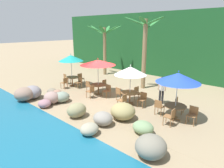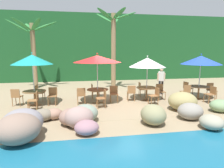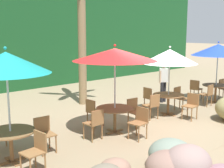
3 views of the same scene
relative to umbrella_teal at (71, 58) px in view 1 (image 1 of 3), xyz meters
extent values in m
plane|color=#937F60|center=(4.23, -0.16, -2.27)|extent=(120.00, 120.00, 0.00)
cube|color=#937F60|center=(4.23, -0.16, -2.27)|extent=(18.00, 5.20, 0.01)
cube|color=#194C23|center=(4.23, 8.84, 0.73)|extent=(28.00, 2.40, 6.00)
ellipsoid|color=#988B57|center=(6.82, -1.94, -1.85)|extent=(1.28, 1.24, 0.85)
ellipsoid|color=gray|center=(2.40, -2.64, -1.95)|extent=(0.97, 1.00, 0.66)
ellipsoid|color=gray|center=(2.17, -3.20, -1.90)|extent=(1.02, 0.92, 0.75)
ellipsoid|color=gray|center=(8.38, -2.45, -2.00)|extent=(0.97, 0.83, 0.56)
ellipsoid|color=gray|center=(0.41, -3.54, -1.84)|extent=(1.25, 1.10, 0.87)
ellipsoid|color=#796E5B|center=(0.77, -2.32, -2.04)|extent=(0.79, 0.67, 0.48)
ellipsoid|color=#8A845C|center=(4.86, -3.36, -1.90)|extent=(0.91, 1.06, 0.74)
ellipsoid|color=#906C5E|center=(1.90, -2.93, -1.97)|extent=(0.90, 0.89, 0.62)
ellipsoid|color=gray|center=(6.69, -4.10, -2.02)|extent=(0.78, 0.86, 0.50)
ellipsoid|color=slate|center=(9.51, -3.67, -1.86)|extent=(1.14, 1.16, 0.83)
ellipsoid|color=gray|center=(6.51, -3.08, -1.95)|extent=(1.00, 0.89, 0.65)
ellipsoid|color=gray|center=(2.41, -3.83, -2.04)|extent=(0.80, 0.73, 0.47)
ellipsoid|color=#866D5E|center=(0.42, -4.08, -1.84)|extent=(1.27, 1.25, 0.87)
ellipsoid|color=#98705D|center=(1.18, -2.17, -2.06)|extent=(0.68, 0.63, 0.43)
cylinder|color=silver|center=(0.00, 0.00, -1.09)|extent=(0.04, 0.04, 2.38)
cone|color=teal|center=(0.00, 0.00, 0.00)|extent=(1.93, 1.93, 0.47)
sphere|color=teal|center=(0.00, 0.00, 0.31)|extent=(0.07, 0.07, 0.07)
cube|color=brown|center=(0.00, 0.00, -2.26)|extent=(0.60, 0.12, 0.03)
cube|color=brown|center=(0.00, 0.00, -2.26)|extent=(0.12, 0.60, 0.03)
cylinder|color=brown|center=(0.00, 0.00, -1.90)|extent=(0.09, 0.09, 0.71)
cylinder|color=brown|center=(0.00, 0.00, -1.55)|extent=(1.10, 1.10, 0.03)
cylinder|color=olive|center=(1.01, -0.26, -2.05)|extent=(0.04, 0.04, 0.45)
cylinder|color=olive|center=(0.66, -0.23, -2.05)|extent=(0.04, 0.04, 0.45)
cylinder|color=olive|center=(1.04, 0.10, -2.05)|extent=(0.04, 0.04, 0.45)
cylinder|color=olive|center=(0.68, 0.13, -2.05)|extent=(0.04, 0.04, 0.45)
cube|color=olive|center=(0.85, -0.06, -1.81)|extent=(0.45, 0.45, 0.03)
cube|color=olive|center=(0.86, 0.13, -1.61)|extent=(0.42, 0.07, 0.42)
cylinder|color=olive|center=(0.30, 1.00, -2.05)|extent=(0.04, 0.04, 0.45)
cylinder|color=olive|center=(0.26, 0.65, -2.05)|extent=(0.04, 0.04, 0.45)
cylinder|color=olive|center=(-0.06, 1.04, -2.05)|extent=(0.04, 0.04, 0.45)
cylinder|color=olive|center=(-0.10, 0.69, -2.05)|extent=(0.04, 0.04, 0.45)
cube|color=olive|center=(0.10, 0.84, -1.81)|extent=(0.47, 0.47, 0.03)
cube|color=olive|center=(-0.10, 0.87, -1.61)|extent=(0.09, 0.42, 0.42)
cylinder|color=olive|center=(-0.99, 0.32, -2.05)|extent=(0.04, 0.04, 0.45)
cylinder|color=olive|center=(-0.64, 0.27, -2.05)|extent=(0.04, 0.04, 0.45)
cylinder|color=olive|center=(-1.04, -0.03, -2.05)|extent=(0.04, 0.04, 0.45)
cylinder|color=olive|center=(-0.69, -0.08, -2.05)|extent=(0.04, 0.04, 0.45)
cube|color=olive|center=(-0.84, 0.12, -1.81)|extent=(0.47, 0.47, 0.03)
cube|color=olive|center=(-0.87, -0.08, -1.61)|extent=(0.42, 0.09, 0.42)
cylinder|color=olive|center=(-0.07, -1.04, -2.05)|extent=(0.04, 0.04, 0.45)
cylinder|color=olive|center=(-0.11, -0.69, -2.05)|extent=(0.04, 0.04, 0.45)
cylinder|color=olive|center=(0.28, -1.01, -2.05)|extent=(0.04, 0.04, 0.45)
cylinder|color=olive|center=(0.24, -0.65, -2.05)|extent=(0.04, 0.04, 0.45)
cube|color=olive|center=(0.09, -0.85, -1.81)|extent=(0.46, 0.46, 0.03)
cube|color=olive|center=(0.28, -0.83, -1.61)|extent=(0.08, 0.42, 0.42)
cylinder|color=silver|center=(3.12, -0.09, -1.08)|extent=(0.04, 0.04, 2.39)
cone|color=red|center=(3.12, -0.09, 0.02)|extent=(2.42, 2.42, 0.35)
sphere|color=red|center=(3.12, -0.09, 0.28)|extent=(0.07, 0.07, 0.07)
cube|color=brown|center=(3.12, -0.09, -2.26)|extent=(0.60, 0.12, 0.03)
cube|color=brown|center=(3.12, -0.09, -2.26)|extent=(0.12, 0.60, 0.03)
cylinder|color=brown|center=(3.12, -0.09, -1.90)|extent=(0.09, 0.09, 0.71)
cylinder|color=brown|center=(3.12, -0.09, -1.55)|extent=(1.10, 1.10, 0.03)
cylinder|color=olive|center=(4.13, -0.36, -2.05)|extent=(0.04, 0.04, 0.45)
cylinder|color=olive|center=(3.77, -0.33, -2.05)|extent=(0.04, 0.04, 0.45)
cylinder|color=olive|center=(4.16, 0.00, -2.05)|extent=(0.04, 0.04, 0.45)
cylinder|color=olive|center=(3.80, 0.03, -2.05)|extent=(0.04, 0.04, 0.45)
cube|color=olive|center=(3.97, -0.16, -1.81)|extent=(0.46, 0.46, 0.03)
cube|color=olive|center=(3.98, 0.04, -1.61)|extent=(0.42, 0.07, 0.42)
cylinder|color=olive|center=(3.25, 0.95, -2.05)|extent=(0.04, 0.04, 0.45)
cylinder|color=olive|center=(3.27, 0.59, -2.05)|extent=(0.04, 0.04, 0.45)
cylinder|color=olive|center=(2.89, 0.93, -2.05)|extent=(0.04, 0.04, 0.45)
cylinder|color=olive|center=(2.91, 0.57, -2.05)|extent=(0.04, 0.04, 0.45)
cube|color=olive|center=(3.08, 0.76, -1.81)|extent=(0.44, 0.44, 0.03)
cube|color=olive|center=(2.88, 0.75, -1.61)|extent=(0.05, 0.42, 0.42)
cylinder|color=olive|center=(2.09, 0.06, -2.05)|extent=(0.04, 0.04, 0.45)
cylinder|color=olive|center=(2.44, 0.07, -2.05)|extent=(0.04, 0.04, 0.45)
cylinder|color=olive|center=(2.10, -0.30, -2.05)|extent=(0.04, 0.04, 0.45)
cylinder|color=olive|center=(2.45, -0.29, -2.05)|extent=(0.04, 0.04, 0.45)
cube|color=olive|center=(2.27, -0.12, -1.81)|extent=(0.43, 0.43, 0.03)
cube|color=olive|center=(2.28, -0.32, -1.61)|extent=(0.42, 0.05, 0.42)
cylinder|color=olive|center=(3.02, -1.13, -2.05)|extent=(0.04, 0.04, 0.45)
cylinder|color=olive|center=(3.00, -0.77, -2.05)|extent=(0.04, 0.04, 0.45)
cylinder|color=olive|center=(3.38, -1.10, -2.05)|extent=(0.04, 0.04, 0.45)
cylinder|color=olive|center=(3.35, -0.74, -2.05)|extent=(0.04, 0.04, 0.45)
cube|color=olive|center=(3.19, -0.94, -1.81)|extent=(0.45, 0.45, 0.03)
cube|color=olive|center=(3.39, -0.92, -1.61)|extent=(0.07, 0.42, 0.42)
cylinder|color=silver|center=(5.80, 0.00, -1.18)|extent=(0.04, 0.04, 2.19)
cone|color=white|center=(5.80, 0.00, -0.19)|extent=(1.93, 1.93, 0.50)
sphere|color=white|center=(5.80, 0.00, 0.14)|extent=(0.07, 0.07, 0.07)
cube|color=brown|center=(5.80, 0.00, -2.26)|extent=(0.60, 0.12, 0.03)
cube|color=brown|center=(5.80, 0.00, -2.26)|extent=(0.12, 0.60, 0.03)
cylinder|color=brown|center=(5.80, 0.00, -1.90)|extent=(0.09, 0.09, 0.71)
cylinder|color=brown|center=(5.80, 0.00, -1.55)|extent=(1.10, 1.10, 0.03)
cylinder|color=olive|center=(6.83, -0.14, -2.05)|extent=(0.04, 0.04, 0.45)
cylinder|color=olive|center=(6.47, -0.15, -2.05)|extent=(0.04, 0.04, 0.45)
cylinder|color=olive|center=(6.82, 0.21, -2.05)|extent=(0.04, 0.04, 0.45)
cylinder|color=olive|center=(6.46, 0.20, -2.05)|extent=(0.04, 0.04, 0.45)
cube|color=olive|center=(6.65, 0.03, -1.81)|extent=(0.43, 0.43, 0.03)
cube|color=olive|center=(6.64, 0.23, -1.61)|extent=(0.42, 0.05, 0.42)
cylinder|color=olive|center=(6.07, 1.01, -2.05)|extent=(0.04, 0.04, 0.45)
cylinder|color=olive|center=(6.04, 0.65, -2.05)|extent=(0.04, 0.04, 0.45)
cylinder|color=olive|center=(5.71, 1.04, -2.05)|extent=(0.04, 0.04, 0.45)
cylinder|color=olive|center=(5.68, 0.69, -2.05)|extent=(0.04, 0.04, 0.45)
cube|color=olive|center=(5.87, 0.85, -1.81)|extent=(0.46, 0.46, 0.03)
cube|color=olive|center=(5.68, 0.87, -1.61)|extent=(0.07, 0.42, 0.42)
cylinder|color=olive|center=(4.80, 0.30, -2.05)|extent=(0.04, 0.04, 0.45)
cylinder|color=olive|center=(5.15, 0.26, -2.05)|extent=(0.04, 0.04, 0.45)
cylinder|color=olive|center=(4.75, -0.05, -2.05)|extent=(0.04, 0.04, 0.45)
cylinder|color=olive|center=(5.11, -0.09, -2.05)|extent=(0.04, 0.04, 0.45)
cube|color=olive|center=(4.95, 0.10, -1.81)|extent=(0.47, 0.47, 0.03)
cube|color=olive|center=(4.93, -0.09, -1.61)|extent=(0.42, 0.09, 0.42)
cylinder|color=olive|center=(5.69, -1.04, -2.05)|extent=(0.04, 0.04, 0.45)
cylinder|color=olive|center=(5.66, -0.68, -2.05)|extent=(0.04, 0.04, 0.45)
cylinder|color=olive|center=(6.04, -1.01, -2.05)|extent=(0.04, 0.04, 0.45)
cylinder|color=olive|center=(6.02, -0.66, -2.05)|extent=(0.04, 0.04, 0.45)
cube|color=olive|center=(5.85, -0.85, -1.81)|extent=(0.45, 0.45, 0.03)
cube|color=olive|center=(6.05, -0.83, -1.61)|extent=(0.06, 0.42, 0.42)
cylinder|color=silver|center=(8.80, -0.17, -1.13)|extent=(0.04, 0.04, 2.30)
cone|color=blue|center=(8.80, -0.17, -0.08)|extent=(2.14, 2.14, 0.47)
sphere|color=blue|center=(8.80, -0.17, 0.23)|extent=(0.07, 0.07, 0.07)
cube|color=brown|center=(8.80, -0.17, -2.26)|extent=(0.60, 0.12, 0.03)
cube|color=brown|center=(8.80, -0.17, -2.26)|extent=(0.12, 0.60, 0.03)
cylinder|color=brown|center=(8.80, -0.17, -1.90)|extent=(0.09, 0.09, 0.71)
cylinder|color=brown|center=(8.80, -0.17, -1.55)|extent=(1.10, 1.10, 0.03)
cylinder|color=olive|center=(9.83, -0.35, -2.05)|extent=(0.04, 0.04, 0.45)
cylinder|color=olive|center=(9.47, -0.35, -2.05)|extent=(0.04, 0.04, 0.45)
cylinder|color=olive|center=(9.83, 0.01, -2.05)|extent=(0.04, 0.04, 0.45)
cylinder|color=olive|center=(9.47, 0.01, -2.05)|extent=(0.04, 0.04, 0.45)
cube|color=olive|center=(9.65, -0.17, -1.81)|extent=(0.42, 0.42, 0.03)
cube|color=olive|center=(9.65, 0.03, -1.61)|extent=(0.42, 0.04, 0.42)
cylinder|color=olive|center=(8.84, 0.87, -2.05)|extent=(0.04, 0.04, 0.45)
cylinder|color=olive|center=(8.89, 0.52, -2.05)|extent=(0.04, 0.04, 0.45)
cylinder|color=olive|center=(8.49, 0.82, -2.05)|extent=(0.04, 0.04, 0.45)
cylinder|color=olive|center=(8.54, 0.47, -2.05)|extent=(0.04, 0.04, 0.45)
cube|color=olive|center=(8.69, 0.67, -1.81)|extent=(0.47, 0.47, 0.03)
cube|color=olive|center=(8.49, 0.64, -1.61)|extent=(0.09, 0.42, 0.42)
cylinder|color=olive|center=(7.77, -0.03, -2.05)|extent=(0.04, 0.04, 0.45)
cylinder|color=olive|center=(8.12, -0.02, -2.05)|extent=(0.04, 0.04, 0.45)
cylinder|color=olive|center=(7.78, -0.39, -2.05)|extent=(0.04, 0.04, 0.45)
cylinder|color=olive|center=(8.14, -0.37, -2.05)|extent=(0.04, 0.04, 0.45)
cube|color=olive|center=(7.95, -0.20, -1.81)|extent=(0.43, 0.43, 0.03)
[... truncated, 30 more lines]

